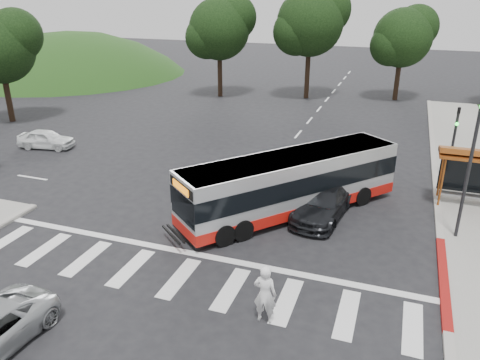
% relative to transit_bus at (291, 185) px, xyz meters
% --- Properties ---
extents(ground, '(140.00, 140.00, 0.00)m').
position_rel_transit_bus_xyz_m(ground, '(-2.48, -1.57, -1.40)').
color(ground, black).
rests_on(ground, ground).
extents(sidewalk_east, '(4.00, 40.00, 0.12)m').
position_rel_transit_bus_xyz_m(sidewalk_east, '(8.52, 6.43, -1.34)').
color(sidewalk_east, gray).
rests_on(sidewalk_east, ground).
extents(curb_east, '(0.30, 40.00, 0.15)m').
position_rel_transit_bus_xyz_m(curb_east, '(6.52, 6.43, -1.32)').
color(curb_east, '#9E9991').
rests_on(curb_east, ground).
extents(curb_east_red, '(0.32, 6.00, 0.15)m').
position_rel_transit_bus_xyz_m(curb_east_red, '(6.52, -3.57, -1.32)').
color(curb_east_red, maroon).
rests_on(curb_east_red, ground).
extents(hillside_nw, '(44.00, 44.00, 10.00)m').
position_rel_transit_bus_xyz_m(hillside_nw, '(-34.48, 28.43, -1.40)').
color(hillside_nw, '#1D3B13').
rests_on(hillside_nw, ground).
extents(crosswalk_ladder, '(18.00, 2.60, 0.01)m').
position_rel_transit_bus_xyz_m(crosswalk_ladder, '(-2.48, -6.57, -1.39)').
color(crosswalk_ladder, silver).
rests_on(crosswalk_ladder, ground).
extents(traffic_signal_ne_tall, '(0.18, 0.37, 6.50)m').
position_rel_transit_bus_xyz_m(traffic_signal_ne_tall, '(7.12, -0.07, 2.48)').
color(traffic_signal_ne_tall, black).
rests_on(traffic_signal_ne_tall, ground).
extents(traffic_signal_ne_short, '(0.18, 0.37, 4.00)m').
position_rel_transit_bus_xyz_m(traffic_signal_ne_short, '(7.12, 6.92, 1.08)').
color(traffic_signal_ne_short, black).
rests_on(traffic_signal_ne_short, ground).
extents(tree_north_a, '(6.60, 6.15, 10.17)m').
position_rel_transit_bus_xyz_m(tree_north_a, '(-4.40, 24.50, 5.53)').
color(tree_north_a, black).
rests_on(tree_north_a, ground).
extents(tree_north_b, '(5.72, 5.33, 8.43)m').
position_rel_transit_bus_xyz_m(tree_north_b, '(3.59, 26.49, 4.27)').
color(tree_north_b, black).
rests_on(tree_north_b, ground).
extents(tree_north_c, '(6.16, 5.74, 9.30)m').
position_rel_transit_bus_xyz_m(tree_north_c, '(-12.41, 22.50, 4.90)').
color(tree_north_c, black).
rests_on(tree_north_c, ground).
extents(tree_west_a, '(5.72, 5.33, 8.43)m').
position_rel_transit_bus_xyz_m(tree_west_a, '(-24.41, 8.49, 4.27)').
color(tree_west_a, black).
rests_on(tree_west_a, ground).
extents(transit_bus, '(8.71, 9.80, 2.79)m').
position_rel_transit_bus_xyz_m(transit_bus, '(0.00, 0.00, 0.00)').
color(transit_bus, '#ACAEB0').
rests_on(transit_bus, ground).
extents(pedestrian, '(0.73, 0.48, 1.99)m').
position_rel_transit_bus_xyz_m(pedestrian, '(1.09, -7.76, -0.40)').
color(pedestrian, white).
rests_on(pedestrian, ground).
extents(dark_sedan, '(2.59, 5.04, 1.40)m').
position_rel_transit_bus_xyz_m(dark_sedan, '(1.50, 0.15, -0.70)').
color(dark_sedan, black).
rests_on(dark_sedan, ground).
extents(west_car_white, '(3.79, 2.04, 1.22)m').
position_rel_transit_bus_xyz_m(west_car_white, '(-17.29, 3.93, -0.78)').
color(west_car_white, white).
rests_on(west_car_white, ground).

